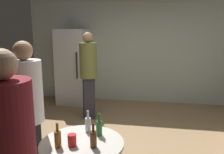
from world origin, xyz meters
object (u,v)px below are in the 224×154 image
object	(u,v)px
foreground_table	(82,152)
person_in_maroon_shirt	(10,154)
plastic_cup_red	(72,140)
beer_bottle_amber	(58,138)
beer_bottle_brown	(93,138)
person_in_olive_shirt	(88,69)
beer_bottle_green	(99,127)
person_in_white_shirt	(27,107)
beer_bottle_clear	(88,124)
refrigerator	(73,67)

from	to	relation	value
foreground_table	person_in_maroon_shirt	size ratio (longest dim) A/B	0.48
foreground_table	plastic_cup_red	bearing A→B (deg)	-129.07
beer_bottle_amber	beer_bottle_brown	distance (m)	0.32
person_in_olive_shirt	foreground_table	bearing A→B (deg)	-12.40
beer_bottle_amber	plastic_cup_red	xyz separation A→B (m)	(0.12, 0.04, -0.03)
foreground_table	person_in_olive_shirt	bearing A→B (deg)	104.09
beer_bottle_green	person_in_maroon_shirt	world-z (taller)	person_in_maroon_shirt
foreground_table	plastic_cup_red	size ratio (longest dim) A/B	7.27
person_in_white_shirt	foreground_table	bearing A→B (deg)	34.16
foreground_table	beer_bottle_green	bearing A→B (deg)	52.35
person_in_maroon_shirt	person_in_olive_shirt	size ratio (longest dim) A/B	0.96
beer_bottle_amber	plastic_cup_red	bearing A→B (deg)	19.40
person_in_olive_shirt	person_in_white_shirt	size ratio (longest dim) A/B	1.04
beer_bottle_green	person_in_white_shirt	size ratio (longest dim) A/B	0.14
person_in_white_shirt	beer_bottle_clear	bearing A→B (deg)	53.90
person_in_olive_shirt	beer_bottle_clear	bearing A→B (deg)	-11.04
refrigerator	beer_bottle_amber	xyz separation A→B (m)	(1.07, -3.47, -0.08)
person_in_maroon_shirt	refrigerator	bearing A→B (deg)	11.03
foreground_table	beer_bottle_green	xyz separation A→B (m)	(0.13, 0.17, 0.19)
beer_bottle_brown	person_in_olive_shirt	world-z (taller)	person_in_olive_shirt
plastic_cup_red	person_in_white_shirt	distance (m)	0.66
beer_bottle_brown	beer_bottle_green	xyz separation A→B (m)	(-0.00, 0.24, 0.00)
plastic_cup_red	person_in_maroon_shirt	world-z (taller)	person_in_maroon_shirt
refrigerator	beer_bottle_amber	distance (m)	3.63
beer_bottle_green	person_in_olive_shirt	xyz separation A→B (m)	(-0.72, 2.21, 0.20)
beer_bottle_clear	plastic_cup_red	xyz separation A→B (m)	(-0.07, -0.31, -0.03)
beer_bottle_amber	beer_bottle_green	size ratio (longest dim) A/B	1.00
beer_bottle_green	person_in_olive_shirt	distance (m)	2.33
person_in_olive_shirt	beer_bottle_amber	bearing A→B (deg)	-17.19
refrigerator	beer_bottle_green	bearing A→B (deg)	-66.45
plastic_cup_red	beer_bottle_amber	bearing A→B (deg)	-160.60
beer_bottle_brown	beer_bottle_clear	size ratio (longest dim) A/B	1.00
plastic_cup_red	person_in_olive_shirt	world-z (taller)	person_in_olive_shirt
beer_bottle_brown	person_in_olive_shirt	size ratio (longest dim) A/B	0.13
foreground_table	beer_bottle_green	world-z (taller)	beer_bottle_green
foreground_table	person_in_olive_shirt	distance (m)	2.48
foreground_table	person_in_white_shirt	distance (m)	0.76
beer_bottle_brown	plastic_cup_red	world-z (taller)	beer_bottle_brown
beer_bottle_green	beer_bottle_clear	xyz separation A→B (m)	(-0.13, 0.06, 0.00)
beer_bottle_amber	person_in_white_shirt	world-z (taller)	person_in_white_shirt
beer_bottle_clear	person_in_white_shirt	xyz separation A→B (m)	(-0.65, -0.05, 0.16)
plastic_cup_red	person_in_maroon_shirt	xyz separation A→B (m)	(-0.20, -0.61, 0.19)
foreground_table	beer_bottle_green	distance (m)	0.28
person_in_maroon_shirt	person_in_olive_shirt	xyz separation A→B (m)	(-0.33, 3.07, 0.04)
beer_bottle_amber	person_in_olive_shirt	distance (m)	2.54
refrigerator	beer_bottle_clear	distance (m)	3.36
beer_bottle_clear	plastic_cup_red	size ratio (longest dim) A/B	2.09
foreground_table	person_in_white_shirt	xyz separation A→B (m)	(-0.65, 0.18, 0.35)
beer_bottle_amber	foreground_table	bearing A→B (deg)	33.84
foreground_table	beer_bottle_amber	distance (m)	0.29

